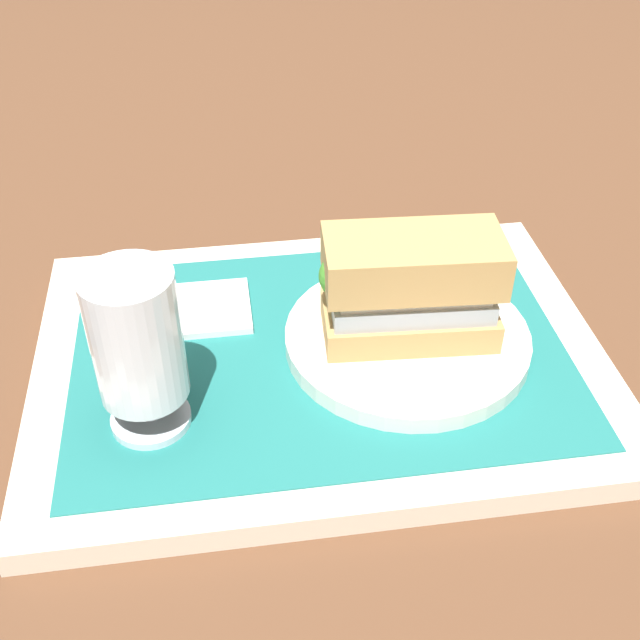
% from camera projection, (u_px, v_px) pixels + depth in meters
% --- Properties ---
extents(ground_plane, '(3.00, 3.00, 0.00)m').
position_uv_depth(ground_plane, '(320.00, 369.00, 0.64)').
color(ground_plane, brown).
extents(tray, '(0.44, 0.32, 0.02)m').
position_uv_depth(tray, '(320.00, 360.00, 0.63)').
color(tray, beige).
rests_on(tray, ground_plane).
extents(placemat, '(0.38, 0.27, 0.00)m').
position_uv_depth(placemat, '(320.00, 349.00, 0.62)').
color(placemat, '#1E6B66').
rests_on(placemat, tray).
extents(plate, '(0.19, 0.19, 0.01)m').
position_uv_depth(plate, '(407.00, 339.00, 0.62)').
color(plate, silver).
rests_on(plate, placemat).
extents(sandwich, '(0.14, 0.07, 0.08)m').
position_uv_depth(sandwich, '(407.00, 287.00, 0.59)').
color(sandwich, tan).
rests_on(sandwich, plate).
extents(beer_glass, '(0.06, 0.06, 0.12)m').
position_uv_depth(beer_glass, '(138.00, 347.00, 0.52)').
color(beer_glass, silver).
rests_on(beer_glass, placemat).
extents(napkin_folded, '(0.09, 0.07, 0.01)m').
position_uv_depth(napkin_folded, '(196.00, 310.00, 0.66)').
color(napkin_folded, white).
rests_on(napkin_folded, placemat).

